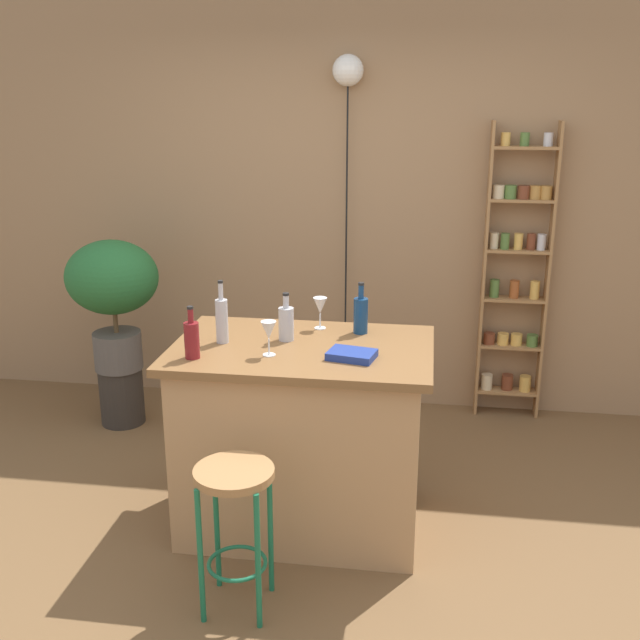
{
  "coord_description": "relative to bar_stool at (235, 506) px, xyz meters",
  "views": [
    {
      "loc": [
        0.58,
        -3.04,
        2.13
      ],
      "look_at": [
        0.05,
        0.55,
        1.01
      ],
      "focal_mm": 42.04,
      "sensor_mm": 36.0,
      "label": 1
    }
  ],
  "objects": [
    {
      "name": "back_wall",
      "position": [
        0.16,
        2.35,
        0.91
      ],
      "size": [
        6.4,
        0.1,
        2.8
      ],
      "primitive_type": "cube",
      "color": "#997551",
      "rests_on": "ground"
    },
    {
      "name": "bottle_soda_blue",
      "position": [
        0.07,
        0.78,
        0.55
      ],
      "size": [
        0.07,
        0.07,
        0.24
      ],
      "color": "#B2B2B7",
      "rests_on": "kitchen_counter"
    },
    {
      "name": "potted_plant",
      "position": [
        -1.22,
        1.7,
        0.44
      ],
      "size": [
        0.59,
        0.53,
        0.85
      ],
      "color": "#514C47",
      "rests_on": "plant_stool"
    },
    {
      "name": "ground",
      "position": [
        0.16,
        0.4,
        -0.49
      ],
      "size": [
        12.0,
        12.0,
        0.0
      ],
      "primitive_type": "plane",
      "color": "brown"
    },
    {
      "name": "wine_glass_left",
      "position": [
        0.03,
        0.55,
        0.58
      ],
      "size": [
        0.07,
        0.07,
        0.16
      ],
      "color": "silver",
      "rests_on": "kitchen_counter"
    },
    {
      "name": "bottle_wine_red",
      "position": [
        -0.3,
        0.46,
        0.56
      ],
      "size": [
        0.07,
        0.07,
        0.25
      ],
      "color": "maroon",
      "rests_on": "kitchen_counter"
    },
    {
      "name": "bar_stool",
      "position": [
        0.0,
        0.0,
        0.0
      ],
      "size": [
        0.33,
        0.33,
        0.65
      ],
      "color": "#196642",
      "rests_on": "ground"
    },
    {
      "name": "kitchen_counter",
      "position": [
        0.16,
        0.7,
        -0.01
      ],
      "size": [
        1.25,
        0.83,
        0.95
      ],
      "color": "tan",
      "rests_on": "ground"
    },
    {
      "name": "bottle_sauce_amber",
      "position": [
        -0.23,
        0.7,
        0.58
      ],
      "size": [
        0.06,
        0.06,
        0.31
      ],
      "color": "#B2B2B7",
      "rests_on": "kitchen_counter"
    },
    {
      "name": "wine_glass_center",
      "position": [
        0.21,
        0.99,
        0.58
      ],
      "size": [
        0.07,
        0.07,
        0.16
      ],
      "color": "silver",
      "rests_on": "kitchen_counter"
    },
    {
      "name": "bottle_vinegar",
      "position": [
        0.42,
        0.94,
        0.56
      ],
      "size": [
        0.07,
        0.07,
        0.26
      ],
      "color": "navy",
      "rests_on": "kitchen_counter"
    },
    {
      "name": "spice_shelf",
      "position": [
        1.31,
        2.22,
        0.49
      ],
      "size": [
        0.42,
        0.12,
        1.94
      ],
      "color": "#9E7042",
      "rests_on": "ground"
    },
    {
      "name": "plant_stool",
      "position": [
        -1.22,
        1.7,
        -0.29
      ],
      "size": [
        0.29,
        0.29,
        0.38
      ],
      "primitive_type": "cylinder",
      "color": "#2D2823",
      "rests_on": "ground"
    },
    {
      "name": "pendant_globe_light",
      "position": [
        0.2,
        2.24,
        1.71
      ],
      "size": [
        0.2,
        0.2,
        2.34
      ],
      "color": "black",
      "rests_on": "ground"
    },
    {
      "name": "cookbook",
      "position": [
        0.42,
        0.56,
        0.48
      ],
      "size": [
        0.24,
        0.19,
        0.03
      ],
      "primitive_type": "cube",
      "rotation": [
        0.0,
        0.0,
        -0.21
      ],
      "color": "navy",
      "rests_on": "kitchen_counter"
    }
  ]
}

